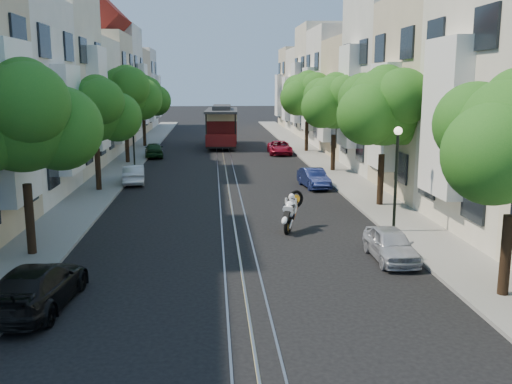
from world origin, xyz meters
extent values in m
plane|color=black|center=(0.00, 28.00, 0.00)|extent=(200.00, 200.00, 0.00)
cube|color=gray|center=(7.25, 28.00, 0.06)|extent=(2.50, 80.00, 0.12)
cube|color=gray|center=(-7.25, 28.00, 0.06)|extent=(2.50, 80.00, 0.12)
cube|color=gray|center=(-0.55, 28.00, 0.01)|extent=(0.06, 80.00, 0.02)
cube|color=gray|center=(0.00, 28.00, 0.01)|extent=(0.06, 80.00, 0.02)
cube|color=gray|center=(0.55, 28.00, 0.01)|extent=(0.06, 80.00, 0.02)
cube|color=tan|center=(0.00, 28.00, 0.00)|extent=(0.08, 80.00, 0.01)
cube|color=white|center=(8.20, 4.00, 4.62)|extent=(0.90, 3.04, 6.05)
cube|color=beige|center=(12.00, 12.00, 5.00)|extent=(7.00, 8.00, 10.00)
cube|color=white|center=(8.20, 12.00, 4.20)|extent=(0.90, 3.04, 5.50)
cube|color=silver|center=(12.00, 20.00, 6.00)|extent=(7.00, 8.00, 12.00)
cube|color=white|center=(8.20, 20.00, 5.04)|extent=(0.90, 3.04, 6.60)
cube|color=#C6B28C|center=(12.00, 28.00, 4.50)|extent=(7.00, 8.00, 9.00)
cube|color=white|center=(8.20, 28.00, 3.78)|extent=(0.90, 3.04, 4.95)
cube|color=white|center=(12.00, 36.00, 5.25)|extent=(7.00, 8.00, 10.50)
cube|color=white|center=(8.20, 36.00, 4.41)|extent=(0.90, 3.04, 5.78)
cube|color=beige|center=(12.00, 44.00, 5.75)|extent=(7.00, 8.00, 11.50)
cube|color=white|center=(8.20, 44.00, 4.83)|extent=(0.90, 3.04, 6.32)
cube|color=silver|center=(12.00, 52.00, 4.75)|extent=(7.00, 8.00, 9.50)
cube|color=white|center=(8.20, 52.00, 3.99)|extent=(0.90, 3.04, 5.23)
cube|color=beige|center=(12.00, 60.00, 5.00)|extent=(7.00, 8.00, 10.00)
cube|color=white|center=(8.20, 60.00, 4.20)|extent=(0.90, 3.04, 5.50)
cube|color=white|center=(-8.20, 4.00, 4.53)|extent=(0.90, 3.04, 5.93)
cube|color=white|center=(-8.20, 12.00, 4.12)|extent=(0.90, 3.04, 5.39)
cube|color=beige|center=(-12.00, 20.00, 5.88)|extent=(7.00, 8.00, 11.76)
cube|color=white|center=(-8.20, 20.00, 4.94)|extent=(0.90, 3.04, 6.47)
cube|color=silver|center=(-12.00, 28.00, 4.41)|extent=(7.00, 8.00, 8.82)
cube|color=white|center=(-8.20, 28.00, 3.70)|extent=(0.90, 3.04, 4.85)
cube|color=beige|center=(-12.00, 36.00, 5.14)|extent=(7.00, 8.00, 10.29)
cube|color=white|center=(-8.20, 36.00, 4.32)|extent=(0.90, 3.04, 5.66)
cube|color=silver|center=(-12.00, 44.00, 5.63)|extent=(7.00, 8.00, 11.27)
cube|color=white|center=(-8.20, 44.00, 4.73)|extent=(0.90, 3.04, 6.20)
cube|color=#C6B28C|center=(-12.00, 52.00, 4.66)|extent=(7.00, 8.00, 9.31)
cube|color=white|center=(-8.20, 52.00, 3.91)|extent=(0.90, 3.04, 5.12)
cube|color=white|center=(-12.00, 60.00, 4.90)|extent=(7.00, 8.00, 9.80)
cube|color=white|center=(-8.20, 60.00, 4.12)|extent=(0.90, 3.04, 5.39)
cylinder|color=black|center=(7.20, -3.00, 1.26)|extent=(0.30, 0.30, 2.27)
sphere|color=#155515|center=(6.25, -3.70, 4.17)|extent=(2.64, 2.64, 2.64)
cylinder|color=black|center=(7.20, 9.00, 1.34)|extent=(0.30, 0.30, 2.45)
sphere|color=#155515|center=(7.20, 9.00, 4.81)|extent=(3.64, 3.64, 3.64)
sphere|color=#155515|center=(8.30, 9.50, 4.41)|extent=(2.91, 2.91, 2.91)
sphere|color=#155515|center=(6.25, 8.30, 4.51)|extent=(2.84, 2.84, 2.84)
sphere|color=#155515|center=(7.30, 9.10, 5.71)|extent=(2.18, 2.18, 2.18)
cylinder|color=black|center=(7.20, 20.00, 1.31)|extent=(0.30, 0.30, 2.38)
sphere|color=#155515|center=(7.20, 20.00, 4.68)|extent=(3.54, 3.54, 3.54)
sphere|color=#155515|center=(8.30, 20.50, 4.28)|extent=(2.83, 2.83, 2.83)
sphere|color=#155515|center=(6.25, 19.30, 4.38)|extent=(2.76, 2.76, 2.76)
sphere|color=#155515|center=(7.30, 20.10, 5.58)|extent=(2.12, 2.12, 2.12)
cylinder|color=black|center=(7.20, 31.00, 1.38)|extent=(0.30, 0.30, 2.52)
sphere|color=#155515|center=(7.20, 31.00, 4.94)|extent=(3.74, 3.74, 3.74)
sphere|color=#155515|center=(8.30, 31.50, 4.54)|extent=(3.00, 3.00, 3.00)
sphere|color=#155515|center=(6.25, 30.30, 4.64)|extent=(2.92, 2.92, 2.92)
sphere|color=#155515|center=(7.30, 31.10, 5.84)|extent=(2.25, 2.25, 2.25)
cylinder|color=black|center=(-7.20, 2.00, 1.34)|extent=(0.30, 0.30, 2.45)
sphere|color=#155515|center=(-7.20, 2.00, 4.81)|extent=(3.64, 3.64, 3.64)
sphere|color=#155515|center=(-6.10, 2.50, 4.41)|extent=(2.91, 2.91, 2.91)
sphere|color=#155515|center=(-7.10, 2.10, 5.71)|extent=(2.18, 2.18, 2.18)
cylinder|color=black|center=(-7.20, 14.00, 1.26)|extent=(0.30, 0.30, 2.27)
sphere|color=#155515|center=(-7.20, 14.00, 4.47)|extent=(3.38, 3.38, 3.38)
sphere|color=#155515|center=(-6.10, 14.50, 4.07)|extent=(2.70, 2.70, 2.70)
sphere|color=#155515|center=(-8.15, 13.30, 4.17)|extent=(2.64, 2.64, 2.64)
sphere|color=#155515|center=(-7.10, 14.10, 5.38)|extent=(2.03, 2.03, 2.03)
cylinder|color=black|center=(-7.20, 25.00, 1.43)|extent=(0.30, 0.30, 2.62)
sphere|color=#155515|center=(-7.20, 25.00, 5.14)|extent=(3.90, 3.90, 3.90)
sphere|color=#155515|center=(-6.10, 25.50, 4.74)|extent=(3.12, 3.12, 3.12)
sphere|color=#155515|center=(-8.15, 24.30, 4.84)|extent=(3.04, 3.04, 3.04)
sphere|color=#155515|center=(-7.10, 25.10, 6.04)|extent=(2.34, 2.34, 2.34)
cylinder|color=black|center=(-7.20, 36.00, 1.31)|extent=(0.30, 0.30, 2.38)
sphere|color=#155515|center=(-7.20, 36.00, 4.68)|extent=(3.54, 3.54, 3.54)
sphere|color=#155515|center=(-6.10, 36.50, 4.28)|extent=(2.83, 2.83, 2.83)
sphere|color=#155515|center=(-8.15, 35.30, 4.38)|extent=(2.76, 2.76, 2.76)
sphere|color=#155515|center=(-7.10, 36.10, 5.58)|extent=(2.12, 2.12, 2.12)
cylinder|color=black|center=(6.30, 4.00, 2.12)|extent=(0.12, 0.12, 4.00)
sphere|color=#FFF2CC|center=(6.30, 4.00, 4.12)|extent=(0.32, 0.32, 0.32)
cylinder|color=black|center=(-6.30, 22.00, 2.12)|extent=(0.12, 0.12, 4.00)
sphere|color=#FFF2CC|center=(-6.30, 22.00, 4.12)|extent=(0.32, 0.32, 0.32)
torus|color=black|center=(2.08, 4.35, 0.32)|extent=(0.45, 0.78, 0.78)
torus|color=black|center=(2.54, 5.41, 1.18)|extent=(0.73, 0.49, 0.76)
ellipsoid|color=white|center=(2.28, 4.81, 0.92)|extent=(0.84, 1.16, 0.99)
ellipsoid|color=white|center=(2.16, 4.54, 1.08)|extent=(0.59, 0.69, 0.55)
cube|color=black|center=(2.00, 4.18, 0.81)|extent=(0.41, 0.57, 0.43)
cube|color=silver|center=(2.15, 4.52, 1.02)|extent=(0.54, 0.66, 0.22)
sphere|color=black|center=(2.29, 4.83, 1.10)|extent=(0.27, 0.27, 0.27)
cube|color=black|center=(0.00, 35.83, 0.51)|extent=(3.00, 9.24, 0.34)
cube|color=#520D0E|center=(0.00, 35.83, 1.89)|extent=(2.98, 5.82, 2.74)
cube|color=beige|center=(0.00, 35.83, 2.91)|extent=(3.04, 5.88, 0.69)
cube|color=#2D2D30|center=(0.00, 35.83, 3.37)|extent=(3.23, 9.25, 0.21)
cube|color=#2D2D30|center=(0.00, 35.83, 3.66)|extent=(1.81, 5.20, 0.40)
imported|color=#ABAEB7|center=(5.12, 0.67, 0.55)|extent=(1.31, 3.25, 1.11)
imported|color=#0C143C|center=(4.89, 14.29, 0.55)|extent=(1.54, 3.45, 1.10)
imported|color=maroon|center=(4.72, 29.69, 0.56)|extent=(1.96, 4.08, 1.12)
imported|color=black|center=(-5.60, -2.76, 0.62)|extent=(2.09, 4.38, 1.23)
imported|color=silver|center=(-5.60, 16.43, 0.57)|extent=(1.57, 3.57, 1.14)
imported|color=#153517|center=(-5.60, 28.52, 0.61)|extent=(1.84, 3.71, 1.22)
camera|label=1|loc=(-0.87, -17.61, 5.98)|focal=40.00mm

